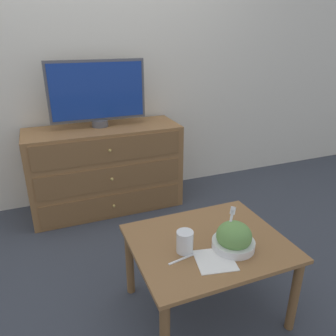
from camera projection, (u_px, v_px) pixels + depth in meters
name	position (u px, v px, depth m)	size (l,w,h in m)	color
ground_plane	(99.00, 194.00, 3.02)	(12.00, 12.00, 0.00)	#383D47
wall_back	(85.00, 44.00, 2.55)	(12.00, 0.05, 2.60)	silver
dresser	(106.00, 169.00, 2.69)	(1.20, 0.46, 0.69)	olive
tv	(97.00, 92.00, 2.49)	(0.74, 0.13, 0.51)	#515156
coffee_table	(208.00, 252.00, 1.63)	(0.75, 0.61, 0.43)	olive
takeout_bowl	(234.00, 238.00, 1.54)	(0.20, 0.20, 0.20)	silver
drink_cup	(185.00, 243.00, 1.52)	(0.08, 0.08, 0.11)	beige
napkin	(215.00, 260.00, 1.47)	(0.20, 0.20, 0.00)	white
knife	(186.00, 257.00, 1.49)	(0.19, 0.04, 0.01)	white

